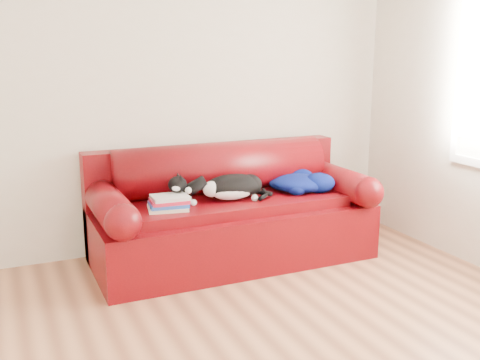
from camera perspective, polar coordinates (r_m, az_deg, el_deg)
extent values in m
cube|color=beige|center=(4.42, -10.97, 9.09)|extent=(4.50, 0.02, 2.60)
cube|color=#3A0208|center=(4.35, -0.81, -5.40)|extent=(2.10, 0.90, 0.42)
cube|color=#3A0208|center=(4.24, -0.55, -2.52)|extent=(1.66, 0.62, 0.10)
cylinder|color=black|center=(3.87, -11.81, -11.09)|extent=(0.06, 0.06, 0.05)
cylinder|color=black|center=(4.58, 11.72, -7.18)|extent=(0.06, 0.06, 0.05)
cylinder|color=black|center=(4.47, -13.65, -7.81)|extent=(0.06, 0.06, 0.05)
cylinder|color=black|center=(5.10, 7.41, -4.90)|extent=(0.06, 0.06, 0.05)
cube|color=#3A0208|center=(4.61, -2.58, -1.56)|extent=(2.10, 0.18, 0.85)
cylinder|color=#3A0208|center=(4.45, -2.09, 1.29)|extent=(1.70, 0.40, 0.40)
cylinder|color=#3A0208|center=(4.00, -13.17, -2.49)|extent=(0.24, 0.88, 0.24)
sphere|color=#3A0208|center=(3.59, -11.81, -4.24)|extent=(0.24, 0.24, 0.24)
cylinder|color=#3A0208|center=(4.69, 9.68, -0.03)|extent=(0.24, 0.88, 0.24)
sphere|color=#3A0208|center=(4.35, 12.87, -1.24)|extent=(0.24, 0.24, 0.24)
cube|color=beige|center=(3.96, -7.22, -2.81)|extent=(0.31, 0.26, 0.02)
cube|color=white|center=(3.96, -7.22, -2.81)|extent=(0.29, 0.24, 0.02)
cube|color=#1F49A8|center=(3.96, -7.23, -2.46)|extent=(0.29, 0.24, 0.02)
cube|color=white|center=(3.96, -7.23, -2.46)|extent=(0.28, 0.22, 0.02)
cube|color=red|center=(3.95, -7.24, -2.11)|extent=(0.27, 0.22, 0.02)
cube|color=white|center=(3.95, -7.24, -2.11)|extent=(0.26, 0.21, 0.02)
cube|color=silver|center=(3.94, -7.25, -1.76)|extent=(0.26, 0.20, 0.02)
cube|color=white|center=(3.94, -7.25, -1.76)|extent=(0.24, 0.19, 0.02)
ellipsoid|color=black|center=(4.18, -0.73, -0.68)|extent=(0.47, 0.26, 0.19)
ellipsoid|color=silver|center=(4.13, -0.70, -1.35)|extent=(0.32, 0.15, 0.12)
ellipsoid|color=silver|center=(4.09, -2.91, -0.94)|extent=(0.13, 0.12, 0.12)
ellipsoid|color=black|center=(4.25, 0.98, -0.67)|extent=(0.19, 0.19, 0.16)
ellipsoid|color=black|center=(4.07, -4.66, -0.25)|extent=(0.14, 0.13, 0.12)
ellipsoid|color=silver|center=(4.03, -4.74, -0.59)|extent=(0.07, 0.06, 0.05)
sphere|color=#BF7272|center=(4.02, -4.91, -0.59)|extent=(0.02, 0.02, 0.02)
cone|color=black|center=(4.03, -4.33, 0.44)|extent=(0.05, 0.05, 0.06)
cone|color=black|center=(4.09, -4.61, 0.62)|extent=(0.05, 0.05, 0.06)
cylinder|color=black|center=(4.27, 2.37, -1.30)|extent=(0.10, 0.16, 0.04)
sphere|color=silver|center=(4.08, -3.34, -2.12)|extent=(0.04, 0.04, 0.04)
sphere|color=silver|center=(4.15, 1.51, -1.83)|extent=(0.04, 0.04, 0.04)
ellipsoid|color=#060246|center=(4.46, 6.03, -0.23)|extent=(0.51, 0.48, 0.14)
ellipsoid|color=#060246|center=(4.44, 8.00, -0.20)|extent=(0.31, 0.28, 0.16)
ellipsoid|color=#060246|center=(4.51, 4.53, -0.27)|extent=(0.32, 0.35, 0.10)
ellipsoid|color=#060246|center=(4.58, 6.19, 0.26)|extent=(0.25, 0.22, 0.16)
ellipsoid|color=#060246|center=(4.36, 5.79, -0.79)|extent=(0.20, 0.21, 0.10)
ellipsoid|color=silver|center=(4.40, 7.16, -0.17)|extent=(0.20, 0.11, 0.04)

